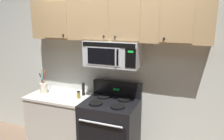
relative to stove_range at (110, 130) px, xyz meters
The scene contains 9 objects.
back_wall 0.95m from the stove_range, 90.00° to the left, with size 5.20×0.10×2.70m, color silver.
stove_range is the anchor object (origin of this frame).
over_range_microwave 1.11m from the stove_range, 90.14° to the left, with size 0.76×0.43×0.35m.
upper_cabinets 1.56m from the stove_range, 90.00° to the left, with size 2.50×0.36×0.55m.
counter_segment 0.84m from the stove_range, behind, with size 0.93×0.65×0.90m.
utensil_crock_cream 1.24m from the stove_range, behind, with size 0.12×0.12×0.39m.
salt_shaker 1.25m from the stove_range, behind, with size 0.04×0.04×0.10m.
pepper_mill 0.73m from the stove_range, 167.08° to the left, with size 0.04×0.04×0.20m, color black.
spice_jar 0.69m from the stove_range, behind, with size 0.05×0.05×0.11m.
Camera 1 is at (1.08, -2.30, 2.08)m, focal length 35.56 mm.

